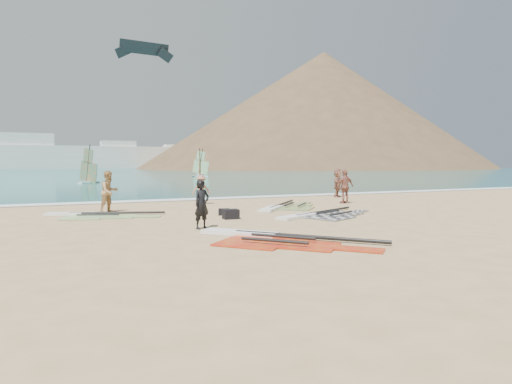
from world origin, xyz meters
name	(u,v)px	position (x,y,z in m)	size (l,w,h in m)	color
ground	(286,227)	(0.00, 0.00, 0.00)	(300.00, 300.00, 0.00)	tan
sea	(92,170)	(0.00, 132.00, 0.00)	(300.00, 240.00, 0.06)	#0C5058
surf_line	(194,200)	(0.00, 12.30, 0.00)	(300.00, 1.20, 0.04)	white
far_town	(40,156)	(-15.72, 150.00, 4.49)	(160.00, 8.00, 12.00)	white
headland_main	(323,168)	(85.00, 130.00, 0.00)	(143.00, 143.00, 45.00)	brown
headland_minor	(377,167)	(120.00, 140.00, 0.00)	(70.00, 70.00, 28.00)	brown
rig_grey	(321,215)	(2.79, 2.01, 0.05)	(5.50, 3.54, 0.20)	#252427
rig_green	(92,215)	(-6.31, 6.04, 0.05)	(5.02, 2.93, 0.20)	#6CBE20
rig_orange	(286,207)	(3.00, 5.68, 0.05)	(4.78, 4.53, 0.20)	#FFAA18
rig_red	(269,239)	(-1.73, -2.19, 0.05)	(4.73, 5.36, 0.20)	#BA0613
gear_bag_near	(231,214)	(-1.07, 2.84, 0.20)	(0.63, 0.46, 0.40)	black
gear_bag_far	(224,212)	(-0.92, 4.14, 0.15)	(0.49, 0.34, 0.29)	black
person_wetsuit	(202,204)	(-2.94, 0.77, 0.87)	(0.63, 0.42, 1.73)	black
beachgoer_left	(109,192)	(-5.46, 7.41, 0.98)	(0.95, 0.74, 1.95)	tan
beachgoer_mid	(201,190)	(-0.44, 9.23, 0.83)	(1.07, 0.61, 1.65)	#A36E53
beachgoer_back	(345,186)	(7.26, 6.52, 0.97)	(1.14, 0.47, 1.94)	#9E5D4D
beachgoer_right	(338,183)	(9.46, 10.42, 0.96)	(1.79, 0.57, 1.93)	#A26A55
windsurfer_left	(89,172)	(-5.09, 37.31, 1.28)	(2.32, 2.37, 4.36)	white
windsurfer_centre	(200,169)	(12.21, 52.53, 1.33)	(2.64, 2.94, 4.64)	white
windsurfer_right	(201,167)	(16.17, 65.50, 1.41)	(2.84, 2.73, 5.00)	white
kitesurf_kite	(144,50)	(2.81, 46.62, 17.63)	(7.90, 1.46, 2.52)	#222327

